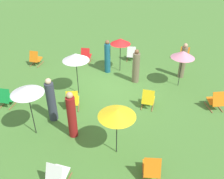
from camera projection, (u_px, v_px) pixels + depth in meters
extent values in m
plane|color=#477A33|center=(112.00, 85.00, 11.64)|extent=(40.00, 40.00, 0.00)
cube|color=olive|center=(218.00, 107.00, 10.13)|extent=(0.12, 0.76, 0.04)
cube|color=olive|center=(208.00, 107.00, 10.09)|extent=(0.12, 0.76, 0.04)
cube|color=orange|center=(214.00, 101.00, 10.06)|extent=(0.53, 0.48, 0.13)
cube|color=orange|center=(219.00, 99.00, 9.66)|extent=(0.50, 0.30, 0.57)
cylinder|color=olive|center=(211.00, 99.00, 10.27)|extent=(0.44, 0.08, 0.03)
cube|color=olive|center=(79.00, 106.00, 10.17)|extent=(0.09, 0.76, 0.04)
cube|color=olive|center=(68.00, 106.00, 10.14)|extent=(0.09, 0.76, 0.04)
cube|color=yellow|center=(73.00, 100.00, 10.10)|extent=(0.51, 0.46, 0.13)
cube|color=yellow|center=(72.00, 98.00, 9.70)|extent=(0.50, 0.28, 0.57)
cylinder|color=olive|center=(74.00, 99.00, 10.31)|extent=(0.44, 0.06, 0.03)
cube|color=olive|center=(41.00, 64.00, 13.46)|extent=(0.21, 0.75, 0.04)
cube|color=olive|center=(33.00, 63.00, 13.55)|extent=(0.21, 0.75, 0.04)
cube|color=orange|center=(37.00, 59.00, 13.45)|extent=(0.57, 0.53, 0.13)
cube|color=orange|center=(34.00, 57.00, 13.06)|extent=(0.52, 0.35, 0.57)
cylinder|color=olive|center=(39.00, 59.00, 13.65)|extent=(0.43, 0.13, 0.03)
cube|color=olive|center=(90.00, 61.00, 13.82)|extent=(0.16, 0.76, 0.04)
cube|color=olive|center=(83.00, 60.00, 13.88)|extent=(0.16, 0.76, 0.04)
cube|color=red|center=(87.00, 56.00, 13.80)|extent=(0.54, 0.51, 0.13)
cube|color=red|center=(85.00, 54.00, 13.40)|extent=(0.51, 0.32, 0.57)
cylinder|color=olive|center=(88.00, 56.00, 14.00)|extent=(0.44, 0.10, 0.03)
cube|color=olive|center=(135.00, 59.00, 13.99)|extent=(0.15, 0.76, 0.04)
cube|color=olive|center=(127.00, 59.00, 14.05)|extent=(0.15, 0.76, 0.04)
cube|color=white|center=(132.00, 54.00, 13.97)|extent=(0.54, 0.50, 0.13)
cube|color=white|center=(131.00, 52.00, 13.57)|extent=(0.51, 0.32, 0.57)
cylinder|color=olive|center=(132.00, 54.00, 14.17)|extent=(0.44, 0.10, 0.03)
cube|color=olive|center=(53.00, 179.00, 7.12)|extent=(0.26, 0.74, 0.04)
cube|color=white|center=(60.00, 173.00, 7.01)|extent=(0.59, 0.55, 0.13)
cube|color=white|center=(54.00, 174.00, 6.62)|extent=(0.53, 0.38, 0.57)
cylinder|color=olive|center=(63.00, 169.00, 7.21)|extent=(0.43, 0.16, 0.03)
cube|color=olive|center=(14.00, 104.00, 10.26)|extent=(0.19, 0.75, 0.04)
cube|color=olive|center=(5.00, 103.00, 10.34)|extent=(0.19, 0.75, 0.04)
cube|color=#148C38|center=(9.00, 98.00, 10.25)|extent=(0.56, 0.52, 0.13)
cube|color=#148C38|center=(4.00, 96.00, 9.85)|extent=(0.52, 0.34, 0.57)
cylinder|color=olive|center=(12.00, 96.00, 10.45)|extent=(0.44, 0.12, 0.03)
cube|color=olive|center=(158.00, 175.00, 7.24)|extent=(0.09, 0.76, 0.04)
cube|color=olive|center=(143.00, 174.00, 7.26)|extent=(0.09, 0.76, 0.04)
cube|color=orange|center=(151.00, 166.00, 7.20)|extent=(0.51, 0.46, 0.13)
cube|color=orange|center=(152.00, 168.00, 6.80)|extent=(0.50, 0.28, 0.57)
cylinder|color=olive|center=(150.00, 163.00, 7.41)|extent=(0.44, 0.06, 0.03)
cube|color=olive|center=(187.00, 60.00, 13.94)|extent=(0.23, 0.74, 0.04)
cube|color=olive|center=(179.00, 59.00, 14.04)|extent=(0.23, 0.74, 0.04)
cube|color=orange|center=(184.00, 55.00, 13.94)|extent=(0.58, 0.54, 0.13)
cube|color=orange|center=(185.00, 52.00, 13.54)|extent=(0.53, 0.36, 0.57)
cylinder|color=olive|center=(184.00, 54.00, 14.14)|extent=(0.43, 0.14, 0.03)
cube|color=olive|center=(153.00, 106.00, 10.16)|extent=(0.23, 0.74, 0.04)
cube|color=olive|center=(143.00, 104.00, 10.26)|extent=(0.23, 0.74, 0.04)
cube|color=yellow|center=(149.00, 99.00, 10.16)|extent=(0.58, 0.54, 0.13)
cube|color=yellow|center=(148.00, 97.00, 9.77)|extent=(0.53, 0.36, 0.57)
cylinder|color=olive|center=(149.00, 98.00, 10.36)|extent=(0.43, 0.14, 0.03)
cylinder|color=black|center=(117.00, 132.00, 7.59)|extent=(0.03, 0.03, 1.71)
cone|color=yellow|center=(117.00, 113.00, 7.18)|extent=(1.16, 1.16, 0.23)
cylinder|color=black|center=(32.00, 112.00, 8.29)|extent=(0.03, 0.03, 1.95)
cone|color=white|center=(27.00, 90.00, 7.82)|extent=(1.08, 1.08, 0.25)
cylinder|color=black|center=(181.00, 69.00, 11.14)|extent=(0.03, 0.03, 1.73)
cone|color=pink|center=(183.00, 54.00, 10.75)|extent=(1.06, 1.06, 0.31)
cylinder|color=black|center=(120.00, 55.00, 12.42)|extent=(0.03, 0.03, 1.74)
cone|color=red|center=(120.00, 41.00, 12.02)|extent=(1.03, 1.03, 0.28)
cylinder|color=black|center=(77.00, 74.00, 10.57)|extent=(0.03, 0.03, 1.89)
cone|color=white|center=(76.00, 57.00, 10.13)|extent=(1.14, 1.14, 0.30)
cylinder|color=#195972|center=(107.00, 58.00, 12.37)|extent=(0.42, 0.42, 1.53)
sphere|color=brown|center=(107.00, 42.00, 11.90)|extent=(0.21, 0.21, 0.21)
cylinder|color=maroon|center=(72.00, 117.00, 8.29)|extent=(0.42, 0.42, 1.61)
sphere|color=tan|center=(69.00, 95.00, 7.80)|extent=(0.22, 0.22, 0.22)
cylinder|color=#72664C|center=(183.00, 62.00, 11.89)|extent=(0.42, 0.42, 1.59)
sphere|color=tan|center=(186.00, 45.00, 11.42)|extent=(0.20, 0.20, 0.20)
cylinder|color=#333847|center=(51.00, 102.00, 9.07)|extent=(0.38, 0.38, 1.59)
sphere|color=beige|center=(48.00, 81.00, 8.59)|extent=(0.22, 0.22, 0.22)
cylinder|color=#72664C|center=(136.00, 68.00, 11.54)|extent=(0.48, 0.48, 1.47)
sphere|color=brown|center=(137.00, 52.00, 11.09)|extent=(0.21, 0.21, 0.21)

